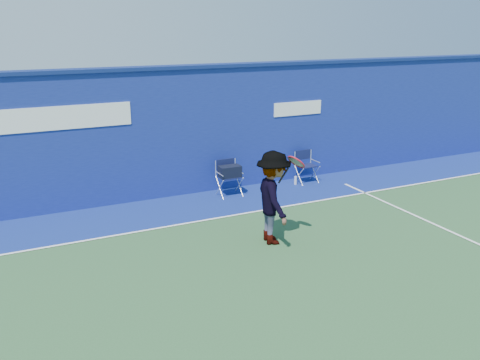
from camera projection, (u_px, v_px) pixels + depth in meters
name	position (u px, v px, depth m)	size (l,w,h in m)	color
ground	(264.00, 293.00, 7.88)	(80.00, 80.00, 0.00)	#2C522D
stadium_wall	(161.00, 132.00, 11.91)	(24.00, 0.50, 3.08)	navy
out_of_bounds_strip	(179.00, 209.00, 11.42)	(24.00, 1.80, 0.01)	navy
court_lines	(247.00, 275.00, 8.39)	(24.00, 12.00, 0.01)	white
directors_chair_left	(229.00, 181.00, 12.23)	(0.52, 0.46, 0.86)	silver
directors_chair_right	(306.00, 173.00, 13.28)	(0.50, 0.44, 0.83)	silver
water_bottle	(296.00, 180.00, 13.12)	(0.07, 0.07, 0.23)	silver
tennis_player	(273.00, 198.00, 9.46)	(1.02, 1.26, 1.78)	#EA4738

